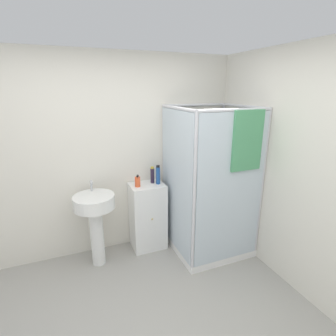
% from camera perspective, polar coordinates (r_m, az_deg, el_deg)
% --- Properties ---
extents(wall_back, '(6.40, 0.06, 2.50)m').
position_cam_1_polar(wall_back, '(3.36, -13.30, 2.30)').
color(wall_back, silver).
rests_on(wall_back, ground_plane).
extents(wall_right, '(0.06, 6.40, 2.50)m').
position_cam_1_polar(wall_right, '(2.78, 31.28, -2.88)').
color(wall_right, silver).
rests_on(wall_right, ground_plane).
extents(shower_enclosure, '(0.94, 0.97, 1.88)m').
position_cam_1_polar(shower_enclosure, '(3.48, 8.61, -10.20)').
color(shower_enclosure, white).
rests_on(shower_enclosure, ground_plane).
extents(vanity_cabinet, '(0.44, 0.37, 0.89)m').
position_cam_1_polar(vanity_cabinet, '(3.55, -4.42, -10.38)').
color(vanity_cabinet, white).
rests_on(vanity_cabinet, ground_plane).
extents(sink, '(0.47, 0.47, 1.03)m').
position_cam_1_polar(sink, '(3.23, -15.56, -9.74)').
color(sink, white).
rests_on(sink, ground_plane).
extents(soap_dispenser, '(0.07, 0.07, 0.16)m').
position_cam_1_polar(soap_dispenser, '(3.29, -6.64, -2.97)').
color(soap_dispenser, '#E5562D').
rests_on(soap_dispenser, vanity_cabinet).
extents(shampoo_bottle_tall_black, '(0.05, 0.05, 0.22)m').
position_cam_1_polar(shampoo_bottle_tall_black, '(3.39, -3.42, -1.55)').
color(shampoo_bottle_tall_black, '#281E33').
rests_on(shampoo_bottle_tall_black, vanity_cabinet).
extents(shampoo_bottle_blue, '(0.05, 0.05, 0.25)m').
position_cam_1_polar(shampoo_bottle_blue, '(3.35, -2.18, -1.52)').
color(shampoo_bottle_blue, '#1E4C93').
rests_on(shampoo_bottle_blue, vanity_cabinet).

